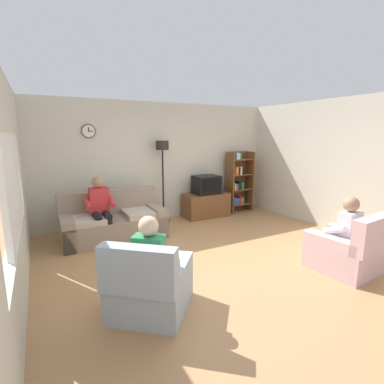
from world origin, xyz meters
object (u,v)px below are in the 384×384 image
object	(u,v)px
tv_stand	(206,205)
armchair_near_bookshelf	(346,252)
couch	(114,223)
tv	(207,185)
armchair_near_window	(150,287)
person_in_right_armchair	(343,230)
person_in_left_armchair	(152,258)
person_on_couch	(100,206)
floor_lamp	(163,159)
bookshelf	(238,182)

from	to	relation	value
tv_stand	armchair_near_bookshelf	distance (m)	3.49
couch	tv	xyz separation A→B (m)	(2.36, 0.47, 0.48)
armchair_near_window	person_in_right_armchair	world-z (taller)	person_in_right_armchair
person_in_left_armchair	person_on_couch	bearing A→B (deg)	92.76
couch	tv	bearing A→B (deg)	11.28
armchair_near_window	person_on_couch	bearing A→B (deg)	91.35
tv_stand	armchair_near_window	bearing A→B (deg)	-129.75
tv	person_in_right_armchair	distance (m)	3.38
tv	armchair_near_window	xyz separation A→B (m)	(-2.55, -3.04, -0.50)
tv_stand	person_in_left_armchair	distance (m)	3.91
tv	armchair_near_bookshelf	world-z (taller)	tv
armchair_near_window	person_on_couch	size ratio (longest dim) A/B	0.96
floor_lamp	person_in_right_armchair	world-z (taller)	floor_lamp
tv_stand	floor_lamp	world-z (taller)	floor_lamp
armchair_near_bookshelf	person_in_right_armchair	size ratio (longest dim) A/B	0.85
tv_stand	tv	world-z (taller)	tv
armchair_near_window	tv_stand	bearing A→B (deg)	50.25
bookshelf	armchair_near_bookshelf	distance (m)	3.63
tv	person_on_couch	world-z (taller)	person_on_couch
bookshelf	armchair_near_bookshelf	bearing A→B (deg)	-100.55
person_on_couch	armchair_near_bookshelf	bearing A→B (deg)	-44.18
armchair_near_bookshelf	bookshelf	bearing A→B (deg)	79.45
armchair_near_window	person_in_right_armchair	xyz separation A→B (m)	(2.88, -0.31, 0.32)
floor_lamp	armchair_near_window	size ratio (longest dim) A/B	1.56
tv	couch	bearing A→B (deg)	-168.72
couch	floor_lamp	xyz separation A→B (m)	(1.28, 0.59, 1.14)
armchair_near_bookshelf	person_in_left_armchair	xyz separation A→B (m)	(-2.83, 0.47, 0.32)
tv_stand	person_on_couch	distance (m)	2.71
person_in_right_armchair	tv_stand	bearing A→B (deg)	95.56
tv	person_in_left_armchair	world-z (taller)	person_in_left_armchair
bookshelf	person_on_couch	size ratio (longest dim) A/B	1.25
couch	bookshelf	distance (m)	3.44
bookshelf	floor_lamp	distance (m)	2.18
floor_lamp	armchair_near_bookshelf	size ratio (longest dim) A/B	1.94
tv_stand	person_on_couch	xyz separation A→B (m)	(-2.61, -0.61, 0.41)
couch	tv_stand	size ratio (longest dim) A/B	1.73
tv_stand	person_in_left_armchair	bearing A→B (deg)	-129.75
floor_lamp	person_on_couch	bearing A→B (deg)	-155.31
tv_stand	bookshelf	size ratio (longest dim) A/B	0.71
armchair_near_window	armchair_near_bookshelf	size ratio (longest dim) A/B	1.25
tv	person_in_right_armchair	world-z (taller)	person_in_right_armchair
armchair_near_window	couch	bearing A→B (deg)	85.75
bookshelf	couch	bearing A→B (deg)	-170.46
floor_lamp	bookshelf	bearing A→B (deg)	-0.83
couch	person_in_right_armchair	size ratio (longest dim) A/B	1.70
tv	person_on_couch	size ratio (longest dim) A/B	0.48
tv_stand	tv	xyz separation A→B (m)	(0.00, -0.02, 0.51)
person_on_couch	tv	bearing A→B (deg)	12.55
armchair_near_bookshelf	person_in_right_armchair	xyz separation A→B (m)	(-0.01, 0.09, 0.32)
person_in_left_armchair	floor_lamp	bearing A→B (deg)	65.44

